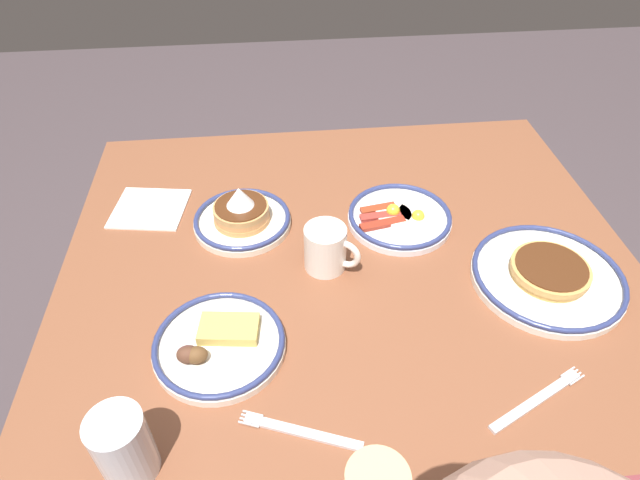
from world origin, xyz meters
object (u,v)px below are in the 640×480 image
paper_napkin (150,208)px  fork_far (300,432)px  plate_near_main (399,217)px  coffee_mug (327,248)px  fork_near (538,399)px  plate_far_side (548,275)px  drinking_glass (124,449)px  plate_center_pancakes (242,216)px  plate_far_companion (218,344)px

paper_napkin → fork_far: size_ratio=0.84×
plate_near_main → paper_napkin: size_ratio=1.44×
coffee_mug → fork_near: bearing=131.5°
plate_far_side → drinking_glass: size_ratio=2.39×
plate_center_pancakes → drinking_glass: 0.52m
plate_far_side → paper_napkin: size_ratio=1.84×
plate_near_main → paper_napkin: plate_near_main is taller
plate_center_pancakes → fork_far: 0.48m
plate_near_main → coffee_mug: bearing=34.7°
plate_center_pancakes → plate_far_companion: 0.32m
coffee_mug → plate_center_pancakes: bearing=-40.9°
paper_napkin → plate_far_companion: bearing=112.6°
plate_far_companion → paper_napkin: size_ratio=1.44×
plate_center_pancakes → paper_napkin: bearing=-20.3°
paper_napkin → fork_far: bearing=117.2°
plate_far_companion → drinking_glass: bearing=59.6°
plate_far_companion → fork_far: size_ratio=1.22×
plate_far_side → drinking_glass: bearing=21.6°
plate_far_companion → paper_napkin: plate_far_companion is taller
plate_center_pancakes → plate_far_side: plate_center_pancakes is taller
plate_center_pancakes → fork_far: (-0.08, 0.47, -0.02)m
fork_far → plate_near_main: bearing=-118.2°
plate_center_pancakes → plate_far_side: size_ratio=0.72×
plate_near_main → plate_center_pancakes: bearing=-4.1°
fork_near → plate_center_pancakes: bearing=-46.0°
coffee_mug → fork_near: (-0.28, 0.32, -0.04)m
fork_near → plate_far_companion: bearing=-16.9°
plate_near_main → fork_far: plate_near_main is taller
plate_far_companion → fork_near: bearing=163.1°
coffee_mug → fork_near: size_ratio=0.58×
drinking_glass → paper_napkin: 0.58m
plate_center_pancakes → drinking_glass: drinking_glass is taller
coffee_mug → fork_far: bearing=77.2°
plate_far_companion → fork_far: plate_far_companion is taller
plate_far_side → coffee_mug: (0.40, -0.08, 0.03)m
plate_center_pancakes → coffee_mug: plate_center_pancakes is taller
plate_near_main → plate_far_side: plate_far_side is taller
plate_near_main → fork_near: 0.45m
drinking_glass → coffee_mug: bearing=-130.2°
plate_near_main → plate_center_pancakes: plate_center_pancakes is taller
plate_far_side → drinking_glass: 0.76m
plate_near_main → paper_napkin: (0.52, -0.10, -0.01)m
plate_center_pancakes → paper_napkin: (0.20, -0.07, -0.02)m
paper_napkin → plate_near_main: bearing=169.5°
plate_center_pancakes → paper_napkin: 0.21m
plate_center_pancakes → plate_far_side: (-0.56, 0.22, -0.01)m
plate_center_pancakes → fork_near: 0.64m
fork_near → fork_far: bearing=2.3°
plate_near_main → fork_far: (0.24, 0.45, -0.01)m
paper_napkin → fork_far: fork_far is taller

